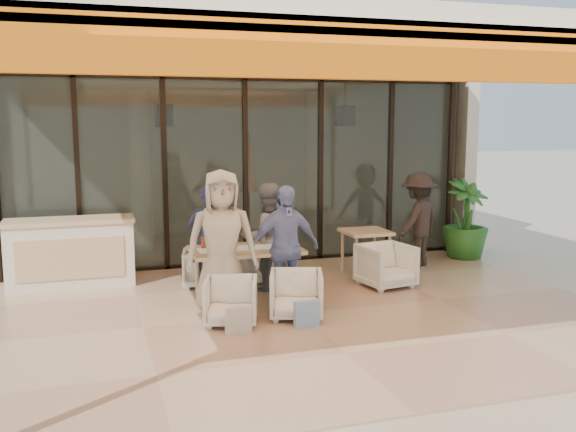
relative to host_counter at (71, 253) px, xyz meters
The scene contains 21 objects.
ground 3.69m from the host_counter, 38.93° to the right, with size 70.00×70.00×0.00m, color #C6B293.
terrace_floor 3.69m from the host_counter, 38.93° to the right, with size 8.00×6.00×0.01m, color tan.
terrace_structure 4.69m from the host_counter, 42.02° to the right, with size 8.00×6.00×3.40m.
glass_storefront 3.12m from the host_counter, 13.93° to the left, with size 8.08×0.10×3.20m.
interior_block 4.49m from the host_counter, 46.67° to the left, with size 9.05×3.62×3.52m.
host_counter is the anchor object (origin of this frame).
dining_table 2.73m from the host_counter, 32.48° to the right, with size 1.50×0.90×0.93m.
chair_far_left 1.97m from the host_counter, 15.45° to the right, with size 0.61×0.57×0.63m, color white.
chair_far_right 2.79m from the host_counter, 10.83° to the right, with size 0.61×0.58×0.63m, color white.
chair_near_left 3.08m from the host_counter, 52.05° to the right, with size 0.63×0.59×0.65m, color white.
chair_near_right 3.65m from the host_counter, 41.59° to the right, with size 0.65×0.61×0.67m, color white.
diner_navy 2.16m from the host_counter, 28.42° to the right, with size 0.58×0.38×1.59m, color #1B1D3C.
diner_grey 2.93m from the host_counter, 20.53° to the right, with size 0.77×0.60×1.59m, color slate.
diner_cream 2.72m from the host_counter, 45.50° to the right, with size 0.91×0.59×1.87m, color beige.
diner_periwinkle 3.35m from the host_counter, 35.16° to the right, with size 0.96×0.40×1.64m, color #7889C8.
tote_bag_cream 3.41m from the host_counter, 56.21° to the right, with size 0.30×0.10×0.34m, color silver.
tote_bag_blue 3.94m from the host_counter, 45.96° to the right, with size 0.30×0.10×0.34m, color #99BFD8.
side_table 4.52m from the host_counter, ahead, with size 0.70×0.70×0.74m.
side_chair 4.69m from the host_counter, 17.54° to the right, with size 0.71×0.66×0.73m, color white.
standing_woman 5.56m from the host_counter, ahead, with size 1.04×0.60×1.61m, color black.
potted_palm 6.70m from the host_counter, ahead, with size 0.80×0.80×1.44m, color #1E5919.
Camera 1 is at (-2.55, -7.55, 2.50)m, focal length 40.00 mm.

